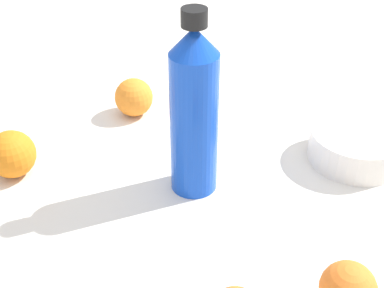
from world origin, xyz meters
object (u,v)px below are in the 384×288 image
Objects in this scene: orange_0 at (134,97)px; orange_1 at (12,154)px; water_bottle at (192,111)px; ceramic_bowl at (356,145)px.

orange_1 is (0.21, 0.16, 0.00)m from orange_0.
orange_0 is (0.08, -0.24, -0.10)m from water_bottle.
orange_1 reaches higher than ceramic_bowl.
orange_0 is 0.46× the size of ceramic_bowl.
water_bottle reaches higher than orange_1.
orange_1 is (0.28, -0.07, -0.10)m from water_bottle.
water_bottle is 0.31m from orange_1.
water_bottle reaches higher than orange_0.
orange_0 reaches higher than ceramic_bowl.
orange_1 is at bearing 38.17° from orange_0.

